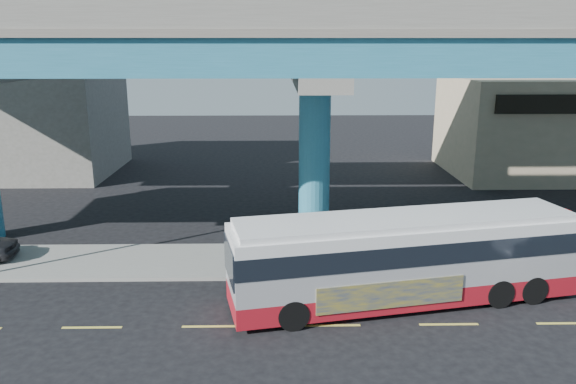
{
  "coord_description": "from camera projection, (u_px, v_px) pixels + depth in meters",
  "views": [
    {
      "loc": [
        -1.76,
        -17.42,
        9.08
      ],
      "look_at": [
        -1.36,
        4.0,
        3.54
      ],
      "focal_mm": 35.0,
      "sensor_mm": 36.0,
      "label": 1
    }
  ],
  "objects": [
    {
      "name": "ground",
      "position": [
        330.0,
        321.0,
        19.17
      ],
      "size": [
        120.0,
        120.0,
        0.0
      ],
      "primitive_type": "plane",
      "color": "black",
      "rests_on": "ground"
    },
    {
      "name": "sidewalk",
      "position": [
        319.0,
        260.0,
        24.48
      ],
      "size": [
        70.0,
        4.0,
        0.15
      ],
      "primitive_type": "cube",
      "color": "gray",
      "rests_on": "ground"
    },
    {
      "name": "lane_markings",
      "position": [
        331.0,
        325.0,
        18.88
      ],
      "size": [
        58.0,
        0.12,
        0.01
      ],
      "color": "#D8C64C",
      "rests_on": "ground"
    },
    {
      "name": "viaduct",
      "position": [
        316.0,
        46.0,
        25.7
      ],
      "size": [
        52.0,
        12.4,
        11.7
      ],
      "color": "#21677E",
      "rests_on": "ground"
    },
    {
      "name": "building_beige",
      "position": [
        549.0,
        126.0,
        40.86
      ],
      "size": [
        14.0,
        10.23,
        7.0
      ],
      "color": "tan",
      "rests_on": "ground"
    },
    {
      "name": "building_concrete",
      "position": [
        28.0,
        112.0,
        40.92
      ],
      "size": [
        12.0,
        10.0,
        9.0
      ],
      "primitive_type": "cube",
      "color": "gray",
      "rests_on": "ground"
    },
    {
      "name": "transit_bus",
      "position": [
        405.0,
        255.0,
        20.26
      ],
      "size": [
        13.02,
        5.26,
        3.27
      ],
      "rotation": [
        0.0,
        0.0,
        0.2
      ],
      "color": "maroon",
      "rests_on": "ground"
    },
    {
      "name": "stop_sign",
      "position": [
        563.0,
        225.0,
        22.88
      ],
      "size": [
        0.78,
        0.11,
        2.61
      ],
      "rotation": [
        0.0,
        0.0,
        -0.3
      ],
      "color": "gray",
      "rests_on": "sidewalk"
    }
  ]
}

